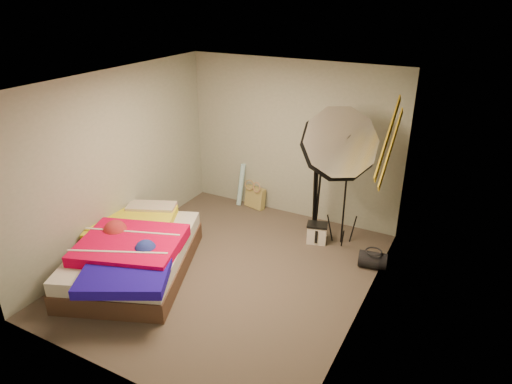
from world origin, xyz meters
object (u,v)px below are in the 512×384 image
Objects in this scene: wrapping_roll at (241,185)px; camera_tripod at (316,188)px; tote_bag at (255,197)px; bed at (133,253)px; camera_case at (317,234)px; photo_umbrella at (339,145)px; duffel_bag at (373,260)px.

camera_tripod is at bearing -15.28° from wrapping_roll.
wrapping_roll is (-0.27, 0.00, 0.18)m from tote_bag.
tote_bag is 2.51m from bed.
bed reaches higher than camera_case.
bed is at bearing -150.52° from camera_case.
tote_bag is 1.49m from camera_case.
tote_bag is 2.19m from photo_umbrella.
duffel_bag is at bearing -24.92° from camera_tripod.
camera_tripod is (1.23, -0.41, 0.59)m from tote_bag.
camera_case is 0.75× the size of duffel_bag.
bed is at bearing -159.87° from duffel_bag.
bed is at bearing -138.86° from photo_umbrella.
camera_case is at bearing 153.47° from duffel_bag.
bed is (-0.22, -2.46, -0.07)m from wrapping_roll.
duffel_bag is (0.90, -0.27, -0.03)m from camera_case.
camera_case is 0.94m from duffel_bag.
bed is (-2.75, -1.57, 0.18)m from duffel_bag.
photo_umbrella is at bearing -22.33° from camera_case.
duffel_bag is 0.16× the size of bed.
tote_bag is 0.99× the size of duffel_bag.
tote_bag is 0.27× the size of camera_tripod.
camera_tripod is at bearing -5.40° from tote_bag.
camera_case is 0.21× the size of camera_tripod.
wrapping_roll is 2.69m from duffel_bag.
camera_case is 1.43m from photo_umbrella.
photo_umbrella is (2.08, 1.82, 1.26)m from bed.
bed is 1.09× the size of photo_umbrella.
bed is (-0.50, -2.46, 0.11)m from tote_bag.
tote_bag is 2.42m from duffel_bag.
photo_umbrella reaches higher than camera_tripod.
duffel_bag is at bearing -32.38° from camera_case.
duffel_bag is 1.30m from camera_tripod.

